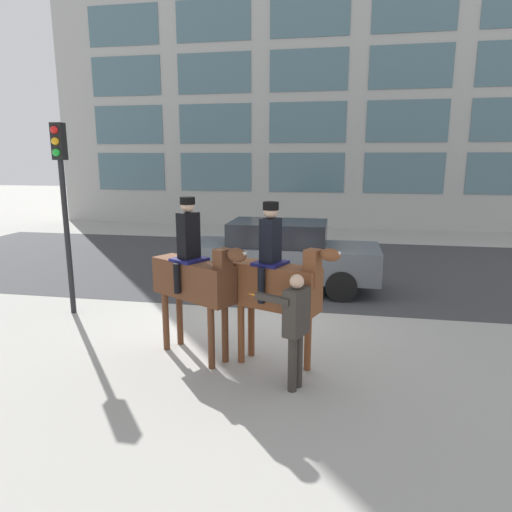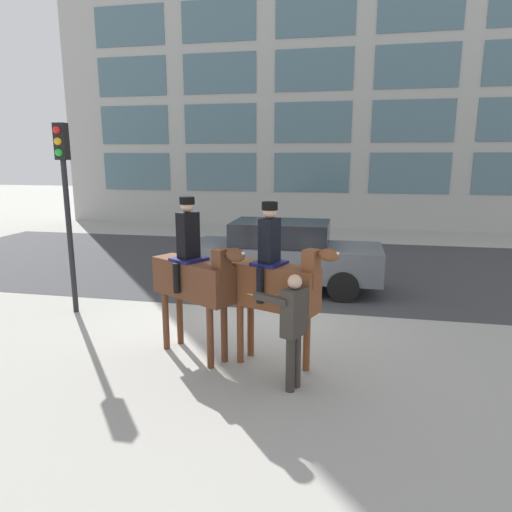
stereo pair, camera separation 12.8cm
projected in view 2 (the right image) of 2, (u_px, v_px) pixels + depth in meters
ground_plane at (258, 317)px, 9.51m from camera, size 80.00×80.00×0.00m
road_surface at (288, 265)px, 14.06m from camera, size 24.89×8.50×0.01m
office_building_facade at (315, 24)px, 20.06m from camera, size 24.89×0.33×17.96m
mounted_horse_lead at (194, 276)px, 7.38m from camera, size 1.83×1.23×2.65m
mounted_horse_companion at (275, 283)px, 6.98m from camera, size 1.77×0.93×2.61m
pedestrian_bystander at (293, 323)px, 6.35m from camera, size 0.91×0.46×1.70m
street_car_near_lane at (284, 254)px, 11.38m from camera, size 4.71×1.83×1.71m
traffic_light at (65, 188)px, 9.27m from camera, size 0.24×0.29×3.93m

